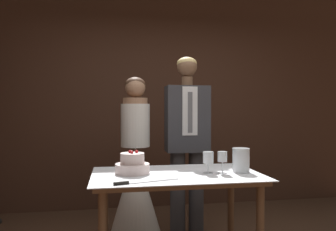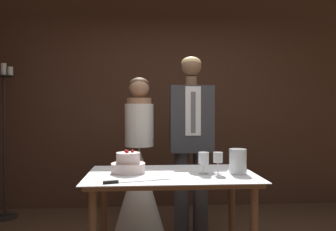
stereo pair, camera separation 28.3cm
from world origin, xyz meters
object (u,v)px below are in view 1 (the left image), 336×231
wine_glass_middle (208,159)px  groom (187,138)px  cake_knife (135,182)px  bride (135,181)px  cake_table (176,187)px  hurricane_candle (241,161)px  wine_glass_near (222,158)px  tiered_cake (132,165)px

wine_glass_middle → groom: size_ratio=0.09×
cake_knife → bride: bearing=70.2°
groom → cake_table: bearing=-108.7°
wine_glass_middle → groom: 0.80m
cake_table → wine_glass_middle: (0.24, -0.04, 0.22)m
hurricane_candle → cake_knife: bearing=-163.2°
wine_glass_near → hurricane_candle: bearing=9.3°
bride → groom: groom is taller
wine_glass_near → wine_glass_middle: size_ratio=1.01×
cake_table → hurricane_candle: size_ratio=6.80×
bride → hurricane_candle: bearing=-46.4°
groom → cake_knife: bearing=-119.5°
bride → groom: (0.51, -0.00, 0.42)m
cake_table → groom: size_ratio=0.70×
tiered_cake → groom: groom is taller
wine_glass_middle → bride: (-0.49, 0.79, -0.33)m
hurricane_candle → groom: (-0.24, 0.79, 0.11)m
cake_table → tiered_cake: tiered_cake is taller
tiered_cake → hurricane_candle: hurricane_candle is taller
cake_knife → hurricane_candle: (0.83, 0.25, 0.08)m
cake_knife → tiered_cake: bearing=73.5°
tiered_cake → bride: bride is taller
cake_table → bride: bearing=108.7°
bride → wine_glass_middle: bearing=-58.1°
cake_knife → wine_glass_middle: (0.57, 0.25, 0.10)m
wine_glass_near → groom: bearing=95.9°
tiered_cake → hurricane_candle: bearing=-6.3°
tiered_cake → groom: size_ratio=0.14×
hurricane_candle → wine_glass_near: bearing=-170.7°
tiered_cake → wine_glass_middle: bearing=-9.4°
cake_knife → wine_glass_near: bearing=2.9°
cake_table → bride: bride is taller
cake_knife → wine_glass_middle: size_ratio=2.74×
wine_glass_middle → hurricane_candle: (0.26, 0.00, -0.02)m
cake_knife → wine_glass_near: size_ratio=2.70×
cake_table → groom: 0.86m
tiered_cake → groom: bearing=50.2°
wine_glass_middle → hurricane_candle: bearing=0.3°
cake_knife → hurricane_candle: bearing=1.2°
cake_knife → hurricane_candle: size_ratio=2.42×
hurricane_candle → tiered_cake: bearing=173.7°
tiered_cake → cake_knife: 0.35m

